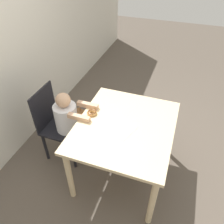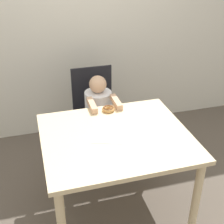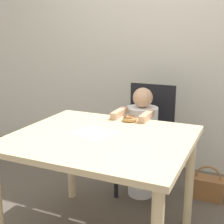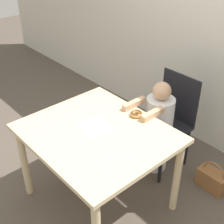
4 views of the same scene
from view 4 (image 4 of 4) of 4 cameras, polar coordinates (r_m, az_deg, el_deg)
ground_plane at (r=2.88m, az=-2.34°, el=-15.70°), size 12.00×12.00×0.00m
wall_back at (r=3.16m, az=18.22°, el=14.38°), size 8.00×0.05×2.50m
dining_table at (r=2.44m, az=-2.68°, el=-5.47°), size 1.10×0.95×0.75m
chair at (r=3.01m, az=10.12°, el=-1.83°), size 0.41×0.45×0.93m
child_figure at (r=2.93m, az=8.41°, el=-2.95°), size 0.27×0.48×0.94m
donut at (r=2.55m, az=4.48°, el=-0.33°), size 0.11×0.11×0.04m
napkin at (r=2.43m, az=-3.28°, el=-2.67°), size 0.29×0.29×0.00m
handbag at (r=3.05m, az=17.83°, el=-11.60°), size 0.27×0.14×0.29m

